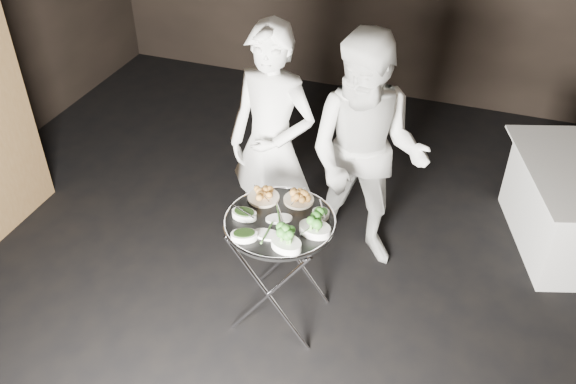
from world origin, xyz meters
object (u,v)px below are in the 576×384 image
(serving_tray, at_px, (280,222))
(waiter_right, at_px, (366,156))
(tray_stand, at_px, (280,266))
(waiter_left, at_px, (272,146))

(serving_tray, bearing_deg, waiter_right, 66.49)
(tray_stand, relative_size, serving_tray, 1.19)
(tray_stand, height_order, waiter_left, waiter_left)
(tray_stand, relative_size, waiter_left, 0.46)
(tray_stand, xyz_separation_m, serving_tray, (0.00, 0.00, 0.37))
(tray_stand, distance_m, waiter_left, 0.87)
(waiter_left, distance_m, waiter_right, 0.66)
(waiter_right, bearing_deg, tray_stand, -113.80)
(waiter_left, xyz_separation_m, waiter_right, (0.65, 0.10, -0.00))
(serving_tray, xyz_separation_m, waiter_left, (-0.31, 0.69, 0.07))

